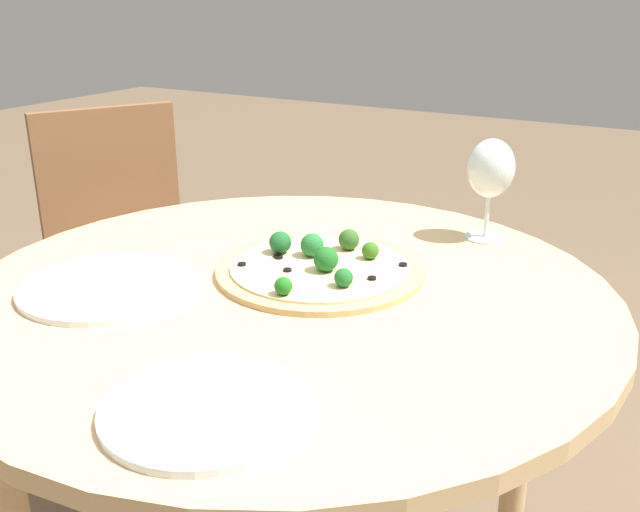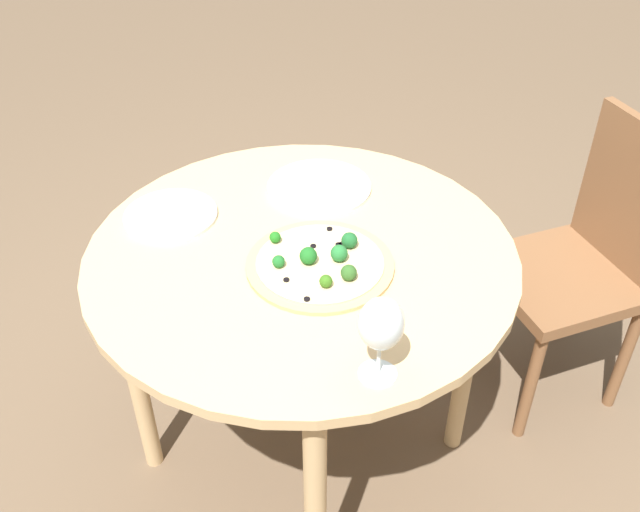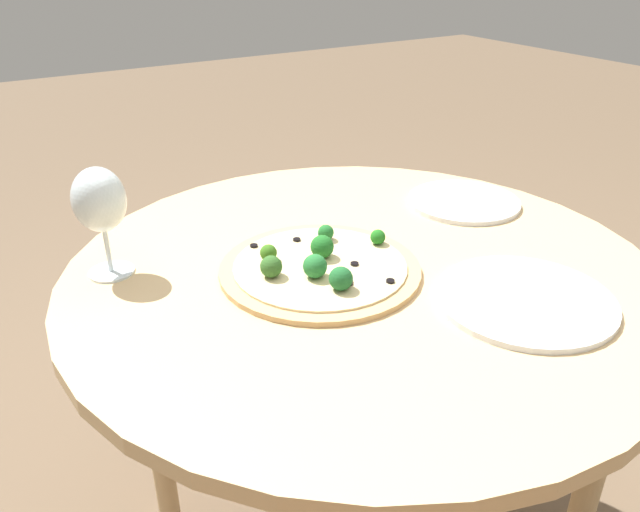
{
  "view_description": "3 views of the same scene",
  "coord_description": "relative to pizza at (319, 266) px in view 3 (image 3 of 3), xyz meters",
  "views": [
    {
      "loc": [
        -0.87,
        -0.56,
        1.21
      ],
      "look_at": [
        0.07,
        -0.02,
        0.8
      ],
      "focal_mm": 40.0,
      "sensor_mm": 36.0,
      "label": 1
    },
    {
      "loc": [
        0.91,
        -1.0,
        1.79
      ],
      "look_at": [
        0.07,
        -0.02,
        0.8
      ],
      "focal_mm": 40.0,
      "sensor_mm": 36.0,
      "label": 2
    },
    {
      "loc": [
        0.57,
        0.78,
        1.28
      ],
      "look_at": [
        0.07,
        -0.02,
        0.8
      ],
      "focal_mm": 35.0,
      "sensor_mm": 36.0,
      "label": 3
    }
  ],
  "objects": [
    {
      "name": "plate_far",
      "position": [
        -0.42,
        -0.09,
        -0.01
      ],
      "size": [
        0.24,
        0.24,
        0.01
      ],
      "color": "silver",
      "rests_on": "dining_table"
    },
    {
      "name": "pizza",
      "position": [
        0.0,
        0.0,
        0.0
      ],
      "size": [
        0.34,
        0.34,
        0.05
      ],
      "color": "tan",
      "rests_on": "dining_table"
    },
    {
      "name": "dining_table",
      "position": [
        -0.08,
        0.02,
        -0.1
      ],
      "size": [
        1.03,
        1.03,
        0.77
      ],
      "color": "tan",
      "rests_on": "ground_plane"
    },
    {
      "name": "wine_glass",
      "position": [
        0.3,
        -0.18,
        0.12
      ],
      "size": [
        0.09,
        0.09,
        0.19
      ],
      "color": "silver",
      "rests_on": "dining_table"
    },
    {
      "name": "plate_near",
      "position": [
        -0.22,
        0.25,
        -0.01
      ],
      "size": [
        0.28,
        0.28,
        0.01
      ],
      "color": "silver",
      "rests_on": "dining_table"
    }
  ]
}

